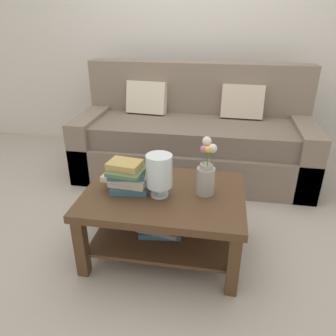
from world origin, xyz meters
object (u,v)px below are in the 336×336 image
at_px(glass_hurricane_vase, 159,172).
at_px(book_stack_main, 127,176).
at_px(couch, 194,138).
at_px(coffee_table, 164,209).
at_px(flower_pitcher, 206,174).

bearing_deg(glass_hurricane_vase, book_stack_main, 169.23).
xyz_separation_m(couch, book_stack_main, (-0.30, -1.28, 0.19)).
xyz_separation_m(book_stack_main, glass_hurricane_vase, (0.22, -0.04, 0.07)).
bearing_deg(book_stack_main, glass_hurricane_vase, -10.77).
bearing_deg(couch, coffee_table, -92.99).
relative_size(book_stack_main, flower_pitcher, 0.84).
bearing_deg(book_stack_main, coffee_table, 0.43).
relative_size(couch, glass_hurricane_vase, 8.17).
relative_size(couch, flower_pitcher, 6.06).
height_order(couch, book_stack_main, couch).
bearing_deg(glass_hurricane_vase, coffee_table, 65.66).
xyz_separation_m(couch, flower_pitcher, (0.20, -1.25, 0.23)).
height_order(coffee_table, book_stack_main, book_stack_main).
bearing_deg(coffee_table, flower_pitcher, 6.85).
distance_m(book_stack_main, flower_pitcher, 0.50).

